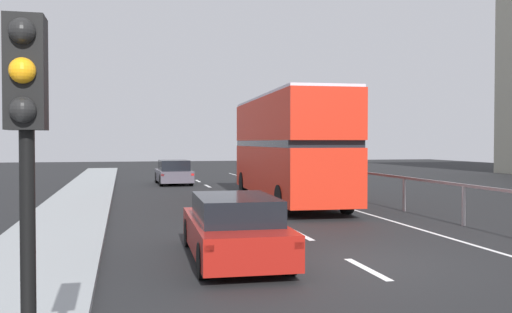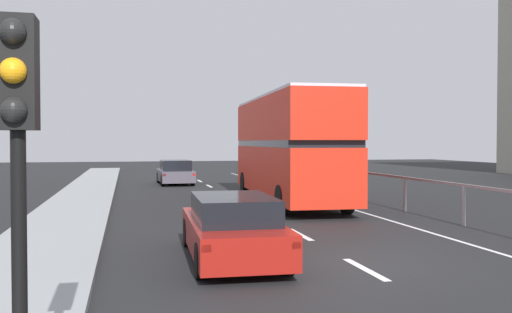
{
  "view_description": "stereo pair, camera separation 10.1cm",
  "coord_description": "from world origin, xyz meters",
  "px_view_note": "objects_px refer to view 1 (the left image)",
  "views": [
    {
      "loc": [
        -4.49,
        -10.54,
        2.41
      ],
      "look_at": [
        -0.61,
        5.85,
        1.97
      ],
      "focal_mm": 39.62,
      "sensor_mm": 36.0,
      "label": 1
    },
    {
      "loc": [
        -4.39,
        -10.56,
        2.41
      ],
      "look_at": [
        -0.61,
        5.85,
        1.97
      ],
      "focal_mm": 39.62,
      "sensor_mm": 36.0,
      "label": 2
    }
  ],
  "objects_px": {
    "double_decker_bus_red": "(287,146)",
    "hatchback_car_near": "(234,228)",
    "traffic_signal_pole": "(26,119)",
    "sedan_car_ahead": "(174,173)"
  },
  "relations": [
    {
      "from": "double_decker_bus_red",
      "to": "hatchback_car_near",
      "type": "distance_m",
      "value": 11.1
    },
    {
      "from": "hatchback_car_near",
      "to": "sedan_car_ahead",
      "type": "bearing_deg",
      "value": 90.33
    },
    {
      "from": "double_decker_bus_red",
      "to": "traffic_signal_pole",
      "type": "xyz_separation_m",
      "value": [
        -7.09,
        -16.71,
        0.34
      ]
    },
    {
      "from": "traffic_signal_pole",
      "to": "hatchback_car_near",
      "type": "bearing_deg",
      "value": 65.76
    },
    {
      "from": "traffic_signal_pole",
      "to": "sedan_car_ahead",
      "type": "height_order",
      "value": "traffic_signal_pole"
    },
    {
      "from": "double_decker_bus_red",
      "to": "hatchback_car_near",
      "type": "height_order",
      "value": "double_decker_bus_red"
    },
    {
      "from": "hatchback_car_near",
      "to": "traffic_signal_pole",
      "type": "relative_size",
      "value": 1.41
    },
    {
      "from": "hatchback_car_near",
      "to": "traffic_signal_pole",
      "type": "distance_m",
      "value": 7.42
    },
    {
      "from": "hatchback_car_near",
      "to": "double_decker_bus_red",
      "type": "bearing_deg",
      "value": 69.81
    },
    {
      "from": "double_decker_bus_red",
      "to": "hatchback_car_near",
      "type": "relative_size",
      "value": 2.36
    }
  ]
}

